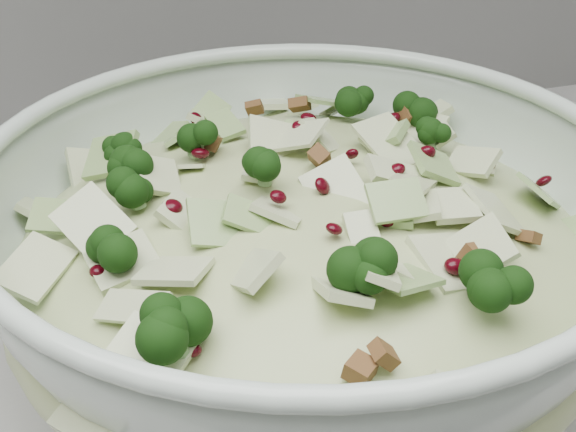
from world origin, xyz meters
name	(u,v)px	position (x,y,z in m)	size (l,w,h in m)	color
mixing_bowl	(305,264)	(-0.43, 1.60, 0.98)	(0.42, 0.42, 0.16)	silver
salad	(306,230)	(-0.43, 1.60, 1.01)	(0.43, 0.43, 0.16)	#C0CE8D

